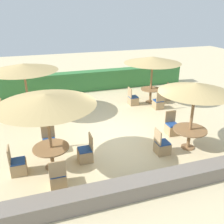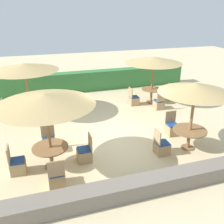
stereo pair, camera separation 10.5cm
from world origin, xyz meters
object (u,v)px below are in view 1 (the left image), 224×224
at_px(patio_chair_front_right_north, 172,128).
at_px(patio_chair_front_left_west, 18,166).
at_px(patio_chair_front_right_west, 162,147).
at_px(parasol_back_right, 153,60).
at_px(patio_chair_back_right_east, 165,95).
at_px(parasol_front_left, 46,100).
at_px(round_table_back_right, 151,92).
at_px(patio_chair_front_left_north, 50,145).
at_px(round_table_front_right, 190,133).
at_px(parasol_front_right, 196,88).
at_px(patio_chair_back_left_east, 51,108).
at_px(patio_chair_back_right_south, 158,104).
at_px(parasol_back_left, 23,67).
at_px(patio_chair_front_left_south, 58,178).
at_px(round_table_back_left, 28,104).
at_px(patio_chair_back_right_west, 133,100).
at_px(round_table_front_left, 51,151).
at_px(patio_chair_back_left_west, 7,113).
at_px(patio_chair_front_left_east, 86,154).

bearing_deg(patio_chair_front_right_north, patio_chair_front_left_west, 8.04).
relative_size(patio_chair_front_right_west, parasol_back_right, 0.32).
xyz_separation_m(patio_chair_back_right_east, parasol_front_left, (-6.50, -4.43, 2.02)).
distance_m(round_table_back_right, patio_chair_front_left_north, 6.53).
bearing_deg(patio_chair_back_right_east, round_table_front_right, 160.04).
relative_size(parasol_front_right, round_table_front_right, 2.08).
bearing_deg(patio_chair_front_right_west, patio_chair_back_left_east, -145.85).
bearing_deg(parasol_front_left, patio_chair_back_right_south, 31.76).
relative_size(parasol_back_left, patio_chair_back_left_east, 3.21).
height_order(round_table_front_right, patio_chair_front_left_west, patio_chair_front_left_west).
relative_size(parasol_back_right, patio_chair_front_left_south, 3.11).
xyz_separation_m(patio_chair_front_right_west, round_table_back_left, (-4.29, 4.88, 0.32)).
distance_m(parasol_front_right, patio_chair_front_right_north, 2.28).
distance_m(round_table_front_right, patio_chair_back_right_south, 3.82).
relative_size(patio_chair_front_right_west, patio_chair_back_right_west, 1.00).
bearing_deg(patio_chair_front_left_north, round_table_back_left, -80.22).
bearing_deg(patio_chair_back_left_east, parasol_front_right, -137.53).
relative_size(round_table_back_left, round_table_front_left, 0.99).
bearing_deg(round_table_back_right, patio_chair_back_left_west, 179.31).
height_order(patio_chair_front_right_north, patio_chair_back_right_south, same).
bearing_deg(patio_chair_back_right_west, patio_chair_front_right_north, 3.63).
bearing_deg(patio_chair_back_right_west, patio_chair_front_left_east, -38.87).
distance_m(patio_chair_back_left_west, parasol_front_left, 5.16).
distance_m(patio_chair_front_right_north, patio_chair_front_left_north, 4.77).
height_order(parasol_front_left, round_table_front_left, parasol_front_left).
distance_m(patio_chair_back_left_east, patio_chair_back_right_south, 5.25).
bearing_deg(round_table_front_right, patio_chair_front_left_east, 174.93).
bearing_deg(parasol_front_left, patio_chair_back_right_east, 34.25).
bearing_deg(patio_chair_front_left_east, round_table_back_right, -45.83).
height_order(patio_chair_back_right_east, patio_chair_front_left_west, same).
distance_m(round_table_front_right, round_table_front_left, 4.80).
bearing_deg(patio_chair_front_left_north, patio_chair_back_left_east, -96.47).
bearing_deg(patio_chair_back_left_west, parasol_back_right, 89.31).
relative_size(patio_chair_back_left_east, patio_chair_back_right_west, 1.00).
relative_size(patio_chair_front_right_north, parasol_back_right, 0.32).
xyz_separation_m(patio_chair_front_right_north, patio_chair_front_left_north, (-4.77, 0.18, 0.00)).
distance_m(round_table_front_left, patio_chair_front_left_east, 1.13).
relative_size(parasol_back_right, round_table_back_right, 2.77).
height_order(parasol_back_right, patio_chair_back_right_south, parasol_back_right).
xyz_separation_m(patio_chair_back_left_east, round_table_back_right, (5.17, -0.10, 0.32)).
relative_size(parasol_front_right, patio_chair_front_left_east, 2.64).
height_order(parasol_front_right, patio_chair_back_right_west, parasol_front_right).
distance_m(round_table_back_right, patio_chair_front_left_west, 7.93).
bearing_deg(parasol_back_right, patio_chair_front_left_east, -135.83).
distance_m(parasol_front_right, patio_chair_back_right_east, 5.41).
xyz_separation_m(round_table_front_right, patio_chair_front_right_north, (-0.02, 1.12, -0.34)).
distance_m(round_table_back_right, patio_chair_front_left_east, 6.27).
bearing_deg(patio_chair_front_right_north, round_table_back_left, -34.64).
relative_size(round_table_back_right, patio_chair_back_right_west, 1.12).
bearing_deg(round_table_back_right, patio_chair_back_left_east, 178.86).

